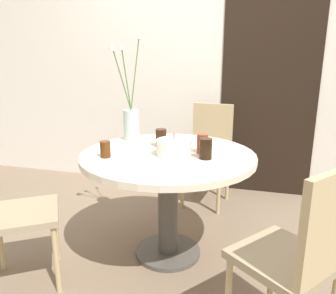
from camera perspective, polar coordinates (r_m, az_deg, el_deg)
ground_plane at (r=2.44m, az=-0.00°, el=-17.98°), size 16.00×16.00×0.00m
wall_back at (r=3.39m, az=6.25°, el=14.48°), size 8.00×0.05×2.60m
doorway_panel at (r=3.33m, az=17.13°, el=9.16°), size 0.90×0.01×2.05m
dining_table at (r=2.18m, az=-0.00°, el=-4.73°), size 1.13×1.13×0.74m
chair_near_front at (r=3.08m, az=7.14°, el=-0.10°), size 0.45×0.45×0.93m
chair_left_flank at (r=2.12m, az=-26.40°, el=-8.81°), size 0.55×0.55×0.93m
chair_right_flank at (r=1.59m, az=22.20°, el=-16.47°), size 0.56×0.56×0.93m
birthday_cake at (r=2.07m, az=1.05°, el=-0.07°), size 0.22×0.22×0.15m
flower_vase at (r=2.45m, az=-6.57°, el=5.24°), size 0.18×0.24×0.77m
side_plate at (r=2.24m, az=-6.59°, el=-0.20°), size 0.18×0.18×0.01m
drink_glass_0 at (r=2.27m, az=-1.22°, el=1.60°), size 0.07×0.07×0.12m
drink_glass_1 at (r=2.12m, az=6.01°, el=0.59°), size 0.07×0.07×0.13m
drink_glass_2 at (r=2.00m, az=6.59°, el=-0.29°), size 0.08×0.08×0.13m
drink_glass_3 at (r=2.06m, az=-10.87°, el=-0.39°), size 0.06×0.06×0.10m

